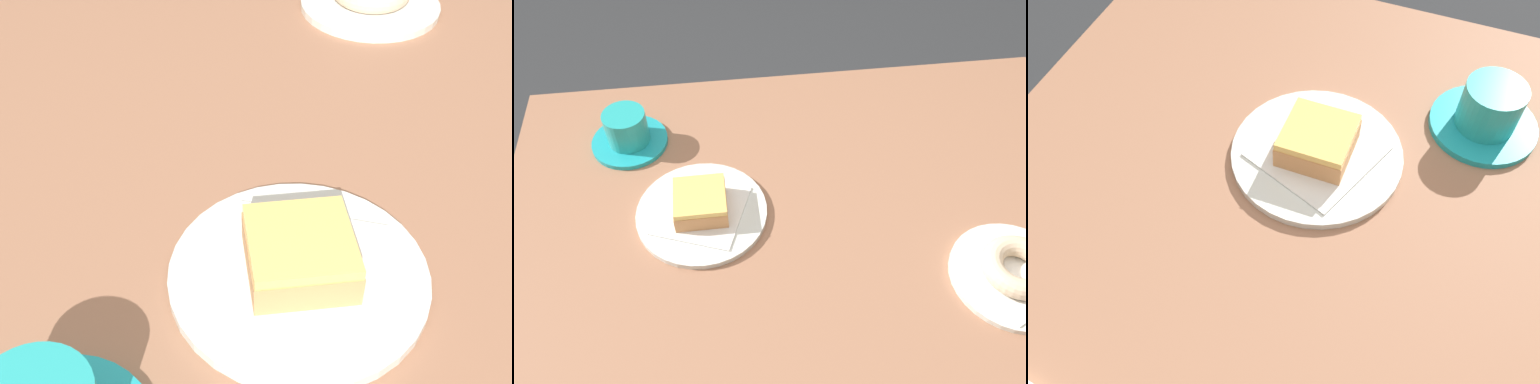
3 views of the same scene
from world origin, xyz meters
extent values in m
plane|color=#2E3133|center=(0.00, 0.00, 0.00)|extent=(6.00, 6.00, 0.00)
cube|color=#9A694D|center=(0.00, 0.00, 0.72)|extent=(1.12, 0.81, 0.05)
cylinder|color=#A2684B|center=(-0.50, -0.32, 0.35)|extent=(0.06, 0.06, 0.70)
cylinder|color=#A2684B|center=(0.50, -0.32, 0.35)|extent=(0.06, 0.06, 0.70)
cylinder|color=silver|center=(-0.28, 0.16, 0.75)|extent=(0.20, 0.20, 0.01)
cube|color=white|center=(-0.28, 0.16, 0.76)|extent=(0.18, 0.18, 0.00)
torus|color=beige|center=(-0.28, 0.16, 0.78)|extent=(0.11, 0.11, 0.03)
cylinder|color=silver|center=(0.21, -0.03, 0.75)|extent=(0.23, 0.23, 0.01)
cube|color=white|center=(0.21, -0.03, 0.76)|extent=(0.18, 0.18, 0.00)
cube|color=tan|center=(0.21, -0.03, 0.78)|extent=(0.09, 0.09, 0.03)
cube|color=#F8C963|center=(0.21, -0.03, 0.80)|extent=(0.09, 0.09, 0.01)
cylinder|color=tan|center=(0.21, -0.03, 0.80)|extent=(0.02, 0.02, 0.00)
cylinder|color=teal|center=(0.34, -0.23, 0.75)|extent=(0.15, 0.15, 0.01)
cylinder|color=teal|center=(0.34, -0.23, 0.79)|extent=(0.08, 0.08, 0.07)
cylinder|color=black|center=(0.34, -0.23, 0.82)|extent=(0.07, 0.07, 0.00)
camera|label=1|loc=(0.57, -0.11, 1.19)|focal=45.58mm
camera|label=2|loc=(0.16, 0.56, 1.48)|focal=37.37mm
camera|label=3|loc=(-0.24, -0.16, 1.33)|focal=39.02mm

